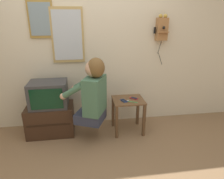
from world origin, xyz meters
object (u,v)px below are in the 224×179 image
Objects in this scene: television at (49,94)px; framed_picture at (41,19)px; cell_phone_spare at (134,98)px; toothbrush at (131,102)px; person at (93,92)px; cell_phone_held at (124,101)px; wall_phone_antique at (162,29)px; wall_mirror at (68,35)px.

television is 1.05m from framed_picture.
television is at bearing -81.65° from framed_picture.
framed_picture reaches higher than cell_phone_spare.
television is 1.25m from cell_phone_spare.
person is at bearing 121.75° from toothbrush.
cell_phone_spare is at bearing -3.81° from television.
person is 0.50m from cell_phone_held.
person is 1.78× the size of framed_picture.
television is 0.70× the size of wall_phone_antique.
framed_picture reaches higher than wall_phone_antique.
television is (-0.62, 0.26, -0.10)m from person.
wall_mirror reaches higher than toothbrush.
wall_phone_antique is at bearing 10.33° from cell_phone_held.
person is 6.34× the size of toothbrush.
wall_mirror is 1.33m from toothbrush.
toothbrush is at bearing -141.77° from wall_phone_antique.
person is 0.68m from television.
television is 3.85× the size of cell_phone_held.
cell_phone_spare is (1.28, -0.34, -1.12)m from framed_picture.
toothbrush is at bearing -28.16° from wall_mirror.
television is 1.20m from toothbrush.
television is 1.09m from cell_phone_held.
toothbrush reaches higher than cell_phone_spare.
wall_phone_antique is 1.19m from toothbrush.
wall_mirror reaches higher than person.
television reaches higher than cell_phone_held.
framed_picture is 1.63m from cell_phone_held.
cell_phone_spare is (0.17, 0.07, 0.00)m from cell_phone_held.
television is 3.71× the size of toothbrush.
framed_picture reaches higher than person.
wall_mirror is 1.24m from cell_phone_held.
toothbrush is at bearing -167.62° from cell_phone_spare.
wall_mirror is at bearing 111.33° from cell_phone_spare.
television is at bearing 152.31° from cell_phone_held.
wall_phone_antique is 1.49× the size of framed_picture.
framed_picture reaches higher than cell_phone_held.
framed_picture is at bearing 95.04° from toothbrush.
wall_phone_antique is 1.40m from wall_mirror.
person reaches higher than cell_phone_spare.
cell_phone_held is (-0.64, -0.37, -0.98)m from wall_phone_antique.
wall_mirror is 5.67× the size of cell_phone_held.
toothbrush is (1.17, -0.21, -0.10)m from television.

